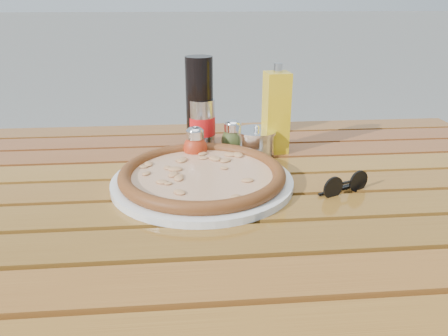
{
  "coord_description": "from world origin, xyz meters",
  "views": [
    {
      "loc": [
        -0.07,
        -0.79,
        1.1
      ],
      "look_at": [
        0.0,
        0.02,
        0.78
      ],
      "focal_mm": 35.0,
      "sensor_mm": 36.0,
      "label": 1
    }
  ],
  "objects": [
    {
      "name": "table",
      "position": [
        0.0,
        -0.0,
        0.67
      ],
      "size": [
        1.4,
        0.9,
        0.75
      ],
      "color": "#371F0C",
      "rests_on": "ground"
    },
    {
      "name": "plate",
      "position": [
        -0.04,
        0.01,
        0.76
      ],
      "size": [
        0.46,
        0.46,
        0.01
      ],
      "primitive_type": "cylinder",
      "rotation": [
        0.0,
        0.0,
        0.33
      ],
      "color": "silver",
      "rests_on": "table"
    },
    {
      "name": "olive_oil_cruet",
      "position": [
        0.14,
        0.19,
        0.85
      ],
      "size": [
        0.06,
        0.06,
        0.21
      ],
      "rotation": [
        0.0,
        0.0,
        0.09
      ],
      "color": "gold",
      "rests_on": "table"
    },
    {
      "name": "dark_bottle",
      "position": [
        -0.04,
        0.25,
        0.86
      ],
      "size": [
        0.09,
        0.09,
        0.22
      ],
      "primitive_type": "cylinder",
      "rotation": [
        0.0,
        0.0,
        0.39
      ],
      "color": "black",
      "rests_on": "table"
    },
    {
      "name": "pizza",
      "position": [
        -0.04,
        0.01,
        0.77
      ],
      "size": [
        0.45,
        0.45,
        0.03
      ],
      "rotation": [
        0.0,
        0.0,
        0.48
      ],
      "color": "beige",
      "rests_on": "plate"
    },
    {
      "name": "parmesan_tin",
      "position": [
        0.09,
        0.18,
        0.78
      ],
      "size": [
        0.13,
        0.13,
        0.07
      ],
      "rotation": [
        0.0,
        0.0,
        0.41
      ],
      "color": "silver",
      "rests_on": "table"
    },
    {
      "name": "sunglasses",
      "position": [
        0.23,
        -0.05,
        0.77
      ],
      "size": [
        0.11,
        0.06,
        0.04
      ],
      "rotation": [
        0.0,
        0.0,
        0.41
      ],
      "color": "black",
      "rests_on": "table"
    },
    {
      "name": "pepper_shaker",
      "position": [
        -0.05,
        0.15,
        0.79
      ],
      "size": [
        0.07,
        0.07,
        0.08
      ],
      "rotation": [
        0.0,
        0.0,
        -0.38
      ],
      "color": "#B43114",
      "rests_on": "table"
    },
    {
      "name": "soda_can",
      "position": [
        -0.04,
        0.24,
        0.81
      ],
      "size": [
        0.09,
        0.09,
        0.12
      ],
      "rotation": [
        0.0,
        0.0,
        -0.34
      ],
      "color": "#BABBBF",
      "rests_on": "table"
    },
    {
      "name": "oregano_shaker",
      "position": [
        0.04,
        0.2,
        0.79
      ],
      "size": [
        0.07,
        0.07,
        0.08
      ],
      "rotation": [
        0.0,
        0.0,
        -0.34
      ],
      "color": "#39431B",
      "rests_on": "table"
    }
  ]
}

